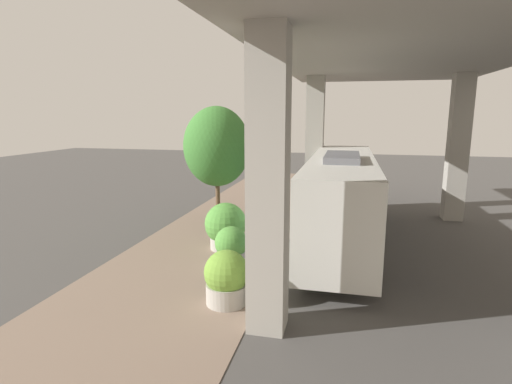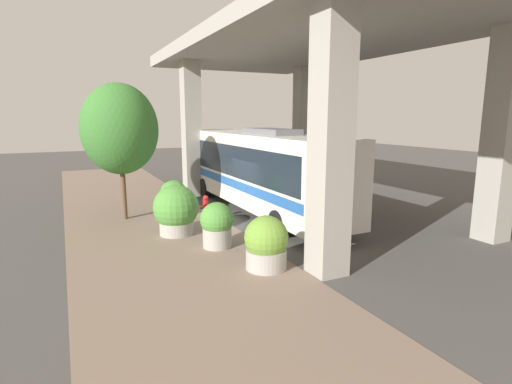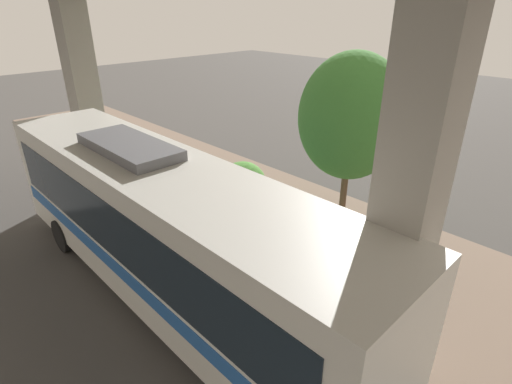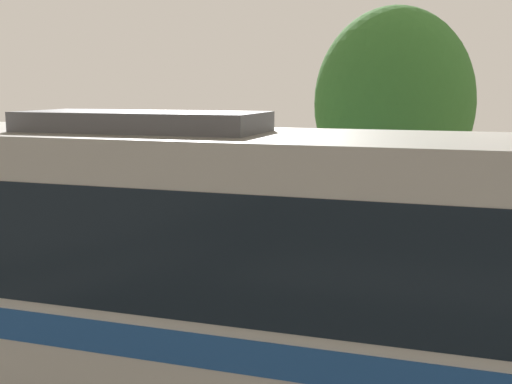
{
  "view_description": "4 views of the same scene",
  "coord_description": "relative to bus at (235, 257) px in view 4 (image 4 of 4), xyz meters",
  "views": [
    {
      "loc": [
        2.3,
        -15.17,
        5.23
      ],
      "look_at": [
        -1.1,
        -0.61,
        2.31
      ],
      "focal_mm": 28.0,
      "sensor_mm": 36.0,
      "label": 1
    },
    {
      "loc": [
        -5.82,
        -14.77,
        4.28
      ],
      "look_at": [
        1.15,
        -0.4,
        1.24
      ],
      "focal_mm": 28.0,
      "sensor_mm": 36.0,
      "label": 2
    },
    {
      "loc": [
        6.17,
        8.58,
        6.72
      ],
      "look_at": [
        -0.99,
        1.2,
        1.86
      ],
      "focal_mm": 28.0,
      "sensor_mm": 36.0,
      "label": 3
    },
    {
      "loc": [
        9.09,
        3.82,
        4.07
      ],
      "look_at": [
        -1.3,
        0.36,
        2.28
      ],
      "focal_mm": 45.0,
      "sensor_mm": 36.0,
      "label": 4
    }
  ],
  "objects": [
    {
      "name": "ground_plane",
      "position": [
        -2.06,
        -1.21,
        -2.05
      ],
      "size": [
        80.0,
        80.0,
        0.0
      ],
      "primitive_type": "plane",
      "color": "#474442",
      "rests_on": "ground"
    },
    {
      "name": "planter_front",
      "position": [
        -3.51,
        -4.02,
        -1.27
      ],
      "size": [
        1.11,
        1.11,
        1.53
      ],
      "color": "#9E998E",
      "rests_on": "ground"
    },
    {
      "name": "bus",
      "position": [
        0.0,
        0.0,
        0.0
      ],
      "size": [
        2.61,
        12.03,
        3.78
      ],
      "color": "silver",
      "rests_on": "ground"
    },
    {
      "name": "street_tree_near",
      "position": [
        -5.72,
        1.18,
        1.72
      ],
      "size": [
        3.07,
        3.07,
        5.61
      ],
      "color": "brown",
      "rests_on": "ground"
    },
    {
      "name": "planter_middle",
      "position": [
        -4.34,
        -1.99,
        -1.14
      ],
      "size": [
        1.65,
        1.65,
        1.85
      ],
      "color": "#9E998E",
      "rests_on": "ground"
    },
    {
      "name": "fire_hydrant",
      "position": [
        -2.75,
        -0.61,
        -1.5
      ],
      "size": [
        0.48,
        0.23,
        1.09
      ],
      "color": "#B21919",
      "rests_on": "ground"
    },
    {
      "name": "planter_extra",
      "position": [
        -3.7,
        0.86,
        -1.25
      ],
      "size": [
        1.14,
        1.14,
        1.58
      ],
      "color": "#9E998E",
      "rests_on": "ground"
    },
    {
      "name": "sidewalk_strip",
      "position": [
        -5.06,
        -1.21,
        -2.04
      ],
      "size": [
        6.0,
        40.0,
        0.02
      ],
      "color": "#7A6656",
      "rests_on": "ground"
    }
  ]
}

